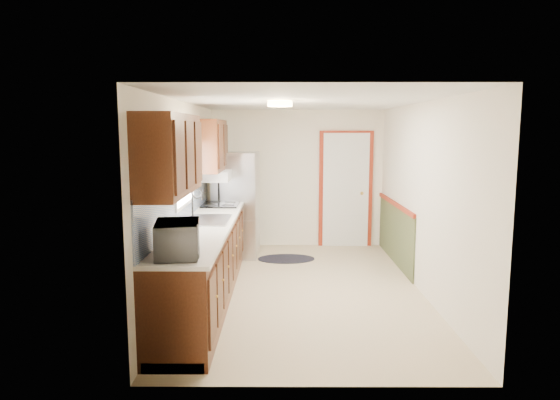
{
  "coord_description": "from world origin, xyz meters",
  "views": [
    {
      "loc": [
        -0.28,
        -6.27,
        2.05
      ],
      "look_at": [
        -0.3,
        0.14,
        1.15
      ],
      "focal_mm": 32.0,
      "sensor_mm": 36.0,
      "label": 1
    }
  ],
  "objects": [
    {
      "name": "cooktop",
      "position": [
        -1.19,
        1.08,
        0.95
      ],
      "size": [
        0.53,
        0.64,
        0.02
      ],
      "primitive_type": "cube",
      "color": "black",
      "rests_on": "kitchen_run"
    },
    {
      "name": "microwave",
      "position": [
        -1.2,
        -1.95,
        1.13
      ],
      "size": [
        0.39,
        0.6,
        0.38
      ],
      "primitive_type": "imported",
      "rotation": [
        0.0,
        0.0,
        1.73
      ],
      "color": "white",
      "rests_on": "kitchen_run"
    },
    {
      "name": "back_wall_trim",
      "position": [
        0.99,
        2.21,
        0.89
      ],
      "size": [
        1.12,
        2.3,
        2.08
      ],
      "color": "maroon",
      "rests_on": "ground"
    },
    {
      "name": "room_shell",
      "position": [
        0.0,
        0.0,
        1.2
      ],
      "size": [
        3.2,
        5.2,
        2.52
      ],
      "color": "#C3AF89",
      "rests_on": "ground"
    },
    {
      "name": "rug",
      "position": [
        -0.21,
        1.51,
        0.01
      ],
      "size": [
        0.94,
        0.63,
        0.01
      ],
      "primitive_type": "ellipsoid",
      "rotation": [
        0.0,
        0.0,
        0.05
      ],
      "color": "black",
      "rests_on": "ground"
    },
    {
      "name": "kitchen_run",
      "position": [
        -1.24,
        -0.29,
        0.81
      ],
      "size": [
        0.63,
        4.0,
        2.2
      ],
      "color": "#3C1B0D",
      "rests_on": "ground"
    },
    {
      "name": "ceiling_fixture",
      "position": [
        -0.3,
        -0.2,
        2.36
      ],
      "size": [
        0.3,
        0.3,
        0.06
      ],
      "primitive_type": "cylinder",
      "color": "#FFD88C",
      "rests_on": "room_shell"
    },
    {
      "name": "refrigerator",
      "position": [
        -1.02,
        1.75,
        0.85
      ],
      "size": [
        0.74,
        0.73,
        1.7
      ],
      "rotation": [
        0.0,
        0.0,
        -0.05
      ],
      "color": "#B7B7BC",
      "rests_on": "ground"
    }
  ]
}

